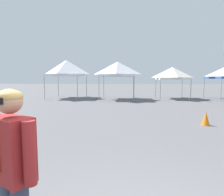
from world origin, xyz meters
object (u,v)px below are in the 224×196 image
at_px(canopy_tent_behind_right, 118,69).
at_px(traffic_cone_near_barrier, 206,118).
at_px(canopy_tent_left_of_center, 66,68).
at_px(person_foreground, 13,168).
at_px(canopy_tent_far_right, 172,73).

bearing_deg(canopy_tent_behind_right, traffic_cone_near_barrier, -67.23).
distance_m(canopy_tent_left_of_center, person_foreground, 17.53).
height_order(canopy_tent_far_right, traffic_cone_near_barrier, canopy_tent_far_right).
distance_m(canopy_tent_left_of_center, canopy_tent_behind_right, 5.13).
xyz_separation_m(canopy_tent_far_right, person_foreground, (-5.31, -16.94, -1.37)).
bearing_deg(canopy_tent_behind_right, person_foreground, -90.43).
relative_size(canopy_tent_left_of_center, person_foreground, 2.08).
height_order(canopy_tent_left_of_center, person_foreground, canopy_tent_left_of_center).
height_order(canopy_tent_behind_right, canopy_tent_far_right, canopy_tent_behind_right).
height_order(canopy_tent_left_of_center, canopy_tent_far_right, canopy_tent_left_of_center).
distance_m(canopy_tent_left_of_center, traffic_cone_near_barrier, 14.21).
bearing_deg(person_foreground, canopy_tent_behind_right, 89.57).
relative_size(canopy_tent_left_of_center, traffic_cone_near_barrier, 6.56).
height_order(canopy_tent_behind_right, person_foreground, canopy_tent_behind_right).
xyz_separation_m(person_foreground, traffic_cone_near_barrier, (4.22, 6.18, -0.75)).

